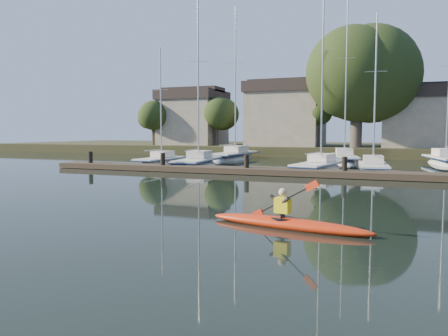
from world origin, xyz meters
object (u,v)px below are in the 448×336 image
(sailboat_0, at_px, (160,166))
(sailboat_3, at_px, (373,174))
(sailboat_6, at_px, (344,164))
(sailboat_2, at_px, (320,173))
(sailboat_1, at_px, (198,169))
(sailboat_5, at_px, (234,161))
(kayak, at_px, (287,221))
(sailboat_7, at_px, (446,167))
(dock, at_px, (293,172))

(sailboat_0, distance_m, sailboat_3, 16.44)
(sailboat_0, xyz_separation_m, sailboat_6, (13.67, 8.28, -0.01))
(sailboat_2, bearing_deg, sailboat_0, -175.48)
(sailboat_1, relative_size, sailboat_5, 0.86)
(sailboat_2, height_order, sailboat_6, sailboat_6)
(kayak, xyz_separation_m, sailboat_1, (-11.09, 18.28, -0.37))
(sailboat_0, bearing_deg, kayak, -49.74)
(sailboat_5, relative_size, sailboat_7, 1.16)
(sailboat_6, relative_size, sailboat_7, 1.13)
(sailboat_3, bearing_deg, sailboat_5, 139.76)
(sailboat_5, bearing_deg, kayak, -63.86)
(sailboat_1, xyz_separation_m, sailboat_7, (17.85, 9.09, -0.02))
(dock, relative_size, sailboat_6, 2.20)
(dock, distance_m, sailboat_3, 6.05)
(sailboat_0, height_order, sailboat_7, sailboat_7)
(kayak, relative_size, sailboat_7, 0.35)
(sailboat_3, xyz_separation_m, sailboat_7, (5.24, 8.88, -0.03))
(sailboat_6, bearing_deg, sailboat_1, -146.06)
(sailboat_5, xyz_separation_m, sailboat_7, (18.33, -0.43, -0.01))
(dock, distance_m, sailboat_0, 12.97)
(sailboat_1, relative_size, sailboat_3, 1.20)
(sailboat_0, xyz_separation_m, sailboat_3, (16.42, -0.83, 0.00))
(sailboat_2, xyz_separation_m, sailboat_3, (3.45, 0.21, 0.00))
(sailboat_3, bearing_deg, dock, -142.01)
(dock, distance_m, sailboat_2, 4.03)
(sailboat_0, distance_m, sailboat_6, 15.98)
(sailboat_6, bearing_deg, sailboat_0, -158.29)
(sailboat_1, bearing_deg, dock, -32.06)
(sailboat_5, height_order, sailboat_6, sailboat_5)
(dock, distance_m, sailboat_5, 15.97)
(sailboat_1, height_order, sailboat_2, sailboat_2)
(sailboat_1, xyz_separation_m, sailboat_2, (9.15, 0.00, 0.01))
(sailboat_2, bearing_deg, kayak, -74.81)
(dock, height_order, sailboat_0, sailboat_0)
(sailboat_0, bearing_deg, sailboat_1, -12.73)
(kayak, xyz_separation_m, dock, (-2.92, 14.39, 0.02))
(kayak, bearing_deg, sailboat_1, 131.76)
(kayak, bearing_deg, sailboat_7, 86.65)
(sailboat_5, height_order, sailboat_7, sailboat_5)
(dock, relative_size, sailboat_0, 3.24)
(sailboat_2, bearing_deg, sailboat_1, -170.86)
(sailboat_2, xyz_separation_m, sailboat_7, (8.70, 9.09, -0.03))
(sailboat_7, bearing_deg, sailboat_3, -130.90)
(sailboat_1, bearing_deg, sailboat_6, 36.82)
(sailboat_1, distance_m, sailboat_3, 12.61)
(sailboat_0, distance_m, sailboat_1, 3.96)
(sailboat_1, distance_m, sailboat_5, 9.53)
(sailboat_3, xyz_separation_m, sailboat_6, (-2.75, 9.11, -0.01))
(sailboat_6, bearing_deg, kayak, -96.91)
(dock, bearing_deg, sailboat_1, 154.54)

